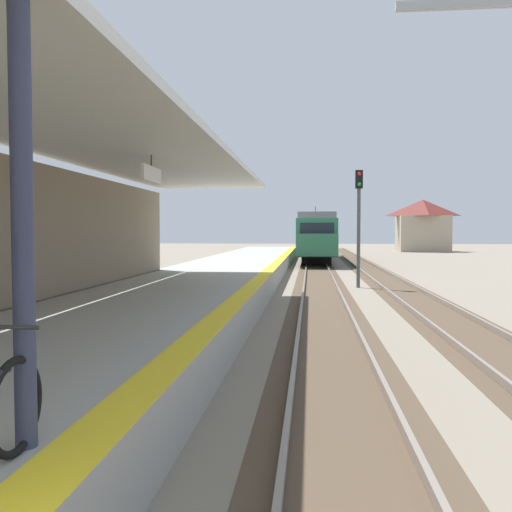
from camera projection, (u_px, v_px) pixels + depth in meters
The scene contains 7 objects.
station_platform at pixel (184, 297), 17.27m from camera, with size 5.00×80.00×0.91m.
station_building_with_canopy at pixel (20, 224), 10.95m from camera, with size 4.85×24.00×4.43m.
track_pair_nearest_platform at pixel (322, 296), 20.83m from camera, with size 2.34×120.00×0.16m.
track_pair_middle at pixel (414, 297), 20.49m from camera, with size 2.34×120.00×0.16m.
approaching_train at pixel (316, 235), 46.35m from camera, with size 2.93×19.60×4.76m.
rail_signal_post at pixel (359, 216), 24.35m from camera, with size 0.32×0.34×5.20m.
distant_trackside_house at pixel (423, 225), 68.07m from camera, with size 6.60×5.28×6.40m.
Camera 1 is at (1.46, -0.88, 2.51)m, focal length 38.68 mm.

